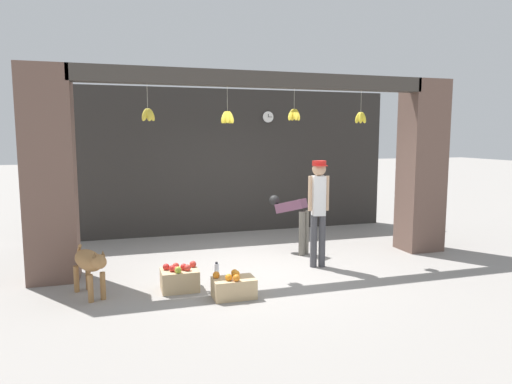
{
  "coord_description": "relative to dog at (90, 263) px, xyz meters",
  "views": [
    {
      "loc": [
        -2.21,
        -6.85,
        2.13
      ],
      "look_at": [
        0.0,
        0.42,
        1.19
      ],
      "focal_mm": 32.0,
      "sensor_mm": 36.0,
      "label": 1
    }
  ],
  "objects": [
    {
      "name": "storefront_awning",
      "position": [
        2.61,
        0.73,
        2.5
      ],
      "size": [
        5.72,
        0.28,
        0.82
      ],
      "color": "#3D3833"
    },
    {
      "name": "water_bottle",
      "position": [
        1.76,
        0.23,
        -0.34
      ],
      "size": [
        0.07,
        0.07,
        0.26
      ],
      "color": "silver",
      "rests_on": "ground_plane"
    },
    {
      "name": "fruit_crate_apples",
      "position": [
        1.17,
        -0.09,
        -0.3
      ],
      "size": [
        0.5,
        0.42,
        0.38
      ],
      "color": "tan",
      "rests_on": "ground_plane"
    },
    {
      "name": "wall_clock",
      "position": [
        3.61,
        3.41,
        2.07
      ],
      "size": [
        0.26,
        0.03,
        0.26
      ],
      "color": "black"
    },
    {
      "name": "dog",
      "position": [
        0.0,
        0.0,
        0.0
      ],
      "size": [
        0.54,
        0.93,
        0.68
      ],
      "rotation": [
        0.0,
        0.0,
        -1.16
      ],
      "color": "#9E7042",
      "rests_on": "ground_plane"
    },
    {
      "name": "shop_pillar_left",
      "position": [
        -0.55,
        0.91,
        1.1
      ],
      "size": [
        0.7,
        0.6,
        3.12
      ],
      "primitive_type": "cube",
      "color": "brown",
      "rests_on": "ground_plane"
    },
    {
      "name": "shop_back_wall",
      "position": [
        2.61,
        3.48,
        1.1
      ],
      "size": [
        7.62,
        0.12,
        3.12
      ],
      "primitive_type": "cube",
      "color": "#2D2B28",
      "rests_on": "ground_plane"
    },
    {
      "name": "shopkeeper",
      "position": [
        3.47,
        0.4,
        0.57
      ],
      "size": [
        0.34,
        0.3,
        1.73
      ],
      "rotation": [
        0.0,
        0.0,
        2.98
      ],
      "color": "#424247",
      "rests_on": "ground_plane"
    },
    {
      "name": "fruit_crate_oranges",
      "position": [
        1.81,
        -0.59,
        -0.32
      ],
      "size": [
        0.56,
        0.35,
        0.35
      ],
      "color": "tan",
      "rests_on": "ground_plane"
    },
    {
      "name": "ground_plane",
      "position": [
        2.61,
        0.61,
        -0.46
      ],
      "size": [
        60.0,
        60.0,
        0.0
      ],
      "primitive_type": "plane",
      "color": "gray"
    },
    {
      "name": "shop_pillar_right",
      "position": [
        5.77,
        0.91,
        1.1
      ],
      "size": [
        0.7,
        0.6,
        3.12
      ],
      "primitive_type": "cube",
      "color": "brown",
      "rests_on": "ground_plane"
    },
    {
      "name": "worker_stooping",
      "position": [
        3.42,
        1.34,
        0.22
      ],
      "size": [
        0.59,
        0.7,
        1.03
      ],
      "rotation": [
        0.0,
        0.0,
        0.66
      ],
      "color": "#6B665B",
      "rests_on": "ground_plane"
    }
  ]
}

